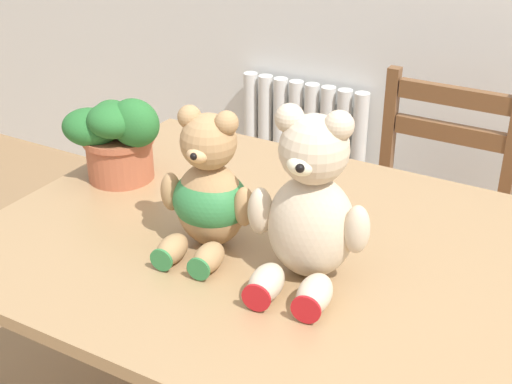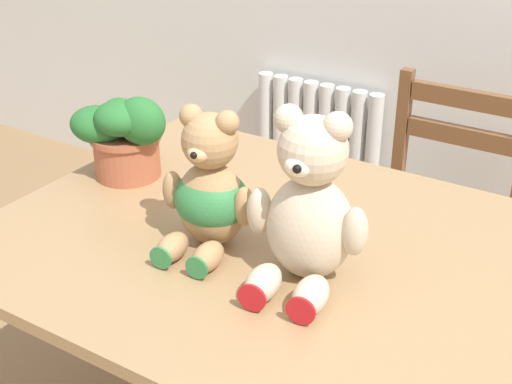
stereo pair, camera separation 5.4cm
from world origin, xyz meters
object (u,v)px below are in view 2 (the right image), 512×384
teddy_bear_right (307,210)px  potted_plant (123,133)px  teddy_bear_left (210,192)px  wooden_chair_behind (438,217)px

teddy_bear_right → potted_plant: teddy_bear_right is taller
teddy_bear_right → teddy_bear_left: bearing=-9.1°
wooden_chair_behind → teddy_bear_right: 1.03m
wooden_chair_behind → potted_plant: bearing=51.1°
wooden_chair_behind → potted_plant: size_ratio=3.20×
teddy_bear_left → teddy_bear_right: teddy_bear_right is taller
wooden_chair_behind → teddy_bear_left: (-0.24, -0.92, 0.43)m
teddy_bear_left → teddy_bear_right: size_ratio=0.87×
teddy_bear_right → potted_plant: 0.64m
wooden_chair_behind → teddy_bear_left: size_ratio=2.70×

